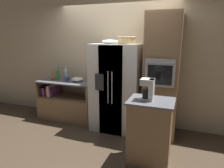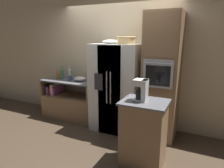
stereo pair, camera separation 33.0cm
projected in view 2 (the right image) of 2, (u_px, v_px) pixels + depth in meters
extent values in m
plane|color=#4C3D2D|center=(111.00, 126.00, 4.21)|extent=(20.00, 20.00, 0.00)
cube|color=beige|center=(119.00, 58.00, 4.24)|extent=(12.00, 0.06, 2.80)
cube|color=#93704C|center=(72.00, 106.00, 4.65)|extent=(1.28, 0.60, 0.52)
cube|color=#93704C|center=(71.00, 95.00, 4.59)|extent=(1.23, 0.56, 0.02)
cube|color=#93704C|center=(50.00, 86.00, 4.81)|extent=(0.04, 0.60, 0.34)
cube|color=#93704C|center=(94.00, 92.00, 4.29)|extent=(0.04, 0.60, 0.34)
cube|color=slate|center=(70.00, 81.00, 4.51)|extent=(1.28, 0.60, 0.03)
cube|color=black|center=(51.00, 88.00, 4.77)|extent=(0.05, 0.43, 0.20)
cube|color=#934784|center=(53.00, 89.00, 4.75)|extent=(0.05, 0.39, 0.19)
cube|color=black|center=(54.00, 88.00, 4.73)|extent=(0.04, 0.29, 0.24)
cube|color=#B72D28|center=(56.00, 89.00, 4.71)|extent=(0.03, 0.40, 0.19)
cube|color=silver|center=(57.00, 88.00, 4.68)|extent=(0.06, 0.41, 0.25)
cube|color=#934784|center=(59.00, 90.00, 4.67)|extent=(0.03, 0.44, 0.19)
cube|color=white|center=(117.00, 87.00, 3.97)|extent=(0.95, 0.71, 1.71)
cube|color=white|center=(109.00, 92.00, 3.65)|extent=(0.47, 0.02, 1.68)
cube|color=white|center=(109.00, 92.00, 3.65)|extent=(0.47, 0.02, 1.68)
cylinder|color=#B2B2B7|center=(107.00, 88.00, 3.62)|extent=(0.02, 0.02, 0.60)
cylinder|color=#B2B2B7|center=(110.00, 88.00, 3.59)|extent=(0.02, 0.02, 0.60)
cube|color=#2D2D33|center=(98.00, 82.00, 3.69)|extent=(0.17, 0.01, 0.31)
cube|color=#93704C|center=(162.00, 77.00, 3.58)|extent=(0.60, 0.64, 2.26)
cube|color=#ADADB2|center=(158.00, 74.00, 3.26)|extent=(0.49, 0.04, 0.47)
cube|color=black|center=(158.00, 76.00, 3.25)|extent=(0.40, 0.01, 0.33)
cylinder|color=#B2B2B7|center=(158.00, 63.00, 3.19)|extent=(0.43, 0.02, 0.02)
cube|color=olive|center=(160.00, 35.00, 3.13)|extent=(0.57, 0.01, 0.70)
cube|color=#93704C|center=(143.00, 135.00, 2.86)|extent=(0.59, 0.49, 0.95)
cube|color=slate|center=(145.00, 102.00, 2.75)|extent=(0.64, 0.53, 0.03)
cylinder|color=tan|center=(126.00, 41.00, 3.60)|extent=(0.32, 0.32, 0.12)
torus|color=tan|center=(126.00, 37.00, 3.59)|extent=(0.34, 0.34, 0.03)
ellipsoid|color=white|center=(111.00, 42.00, 3.85)|extent=(0.32, 0.32, 0.08)
cylinder|color=brown|center=(58.00, 75.00, 4.62)|extent=(0.07, 0.07, 0.17)
cone|color=brown|center=(58.00, 71.00, 4.60)|extent=(0.07, 0.07, 0.04)
cylinder|color=brown|center=(58.00, 70.00, 4.59)|extent=(0.02, 0.02, 0.03)
cylinder|color=#33723F|center=(62.00, 74.00, 4.61)|extent=(0.07, 0.07, 0.21)
cone|color=#33723F|center=(62.00, 69.00, 4.58)|extent=(0.07, 0.07, 0.04)
cylinder|color=#33723F|center=(62.00, 67.00, 4.57)|extent=(0.03, 0.03, 0.04)
cylinder|color=silver|center=(69.00, 74.00, 4.64)|extent=(0.06, 0.06, 0.21)
cone|color=silver|center=(69.00, 69.00, 4.61)|extent=(0.06, 0.06, 0.03)
cylinder|color=silver|center=(69.00, 67.00, 4.60)|extent=(0.02, 0.02, 0.05)
cylinder|color=#384C7A|center=(70.00, 78.00, 4.48)|extent=(0.09, 0.09, 0.10)
torus|color=#384C7A|center=(72.00, 78.00, 4.46)|extent=(0.07, 0.01, 0.07)
ellipsoid|color=white|center=(80.00, 79.00, 4.43)|extent=(0.26, 0.26, 0.09)
cube|color=white|center=(140.00, 100.00, 2.77)|extent=(0.18, 0.18, 0.02)
cylinder|color=black|center=(139.00, 94.00, 2.76)|extent=(0.11, 0.11, 0.13)
cube|color=white|center=(145.00, 91.00, 2.71)|extent=(0.06, 0.15, 0.30)
cube|color=white|center=(141.00, 83.00, 2.71)|extent=(0.18, 0.18, 0.08)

